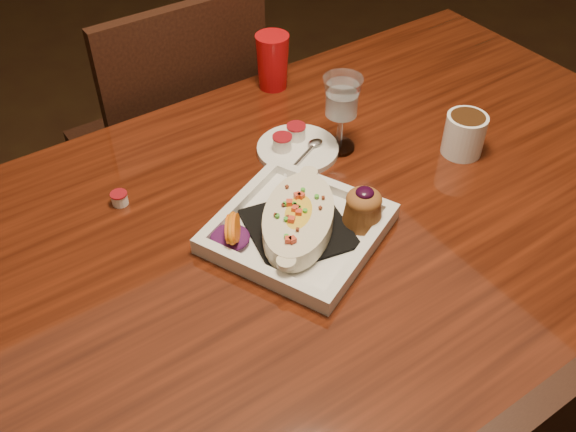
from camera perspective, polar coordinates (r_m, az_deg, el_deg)
floor at (r=1.72m, az=2.27°, el=-18.27°), size 7.00×7.00×0.00m
table at (r=1.19m, az=3.12°, el=-2.81°), size 1.50×0.90×0.75m
chair_far at (r=1.70m, az=-9.96°, el=6.27°), size 0.42×0.42×0.93m
plate at (r=1.06m, az=1.46°, el=-0.56°), size 0.33×0.33×0.08m
coffee_mug at (r=1.27m, az=15.48°, el=7.19°), size 0.11×0.08×0.08m
goblet at (r=1.20m, az=4.81°, el=10.14°), size 0.07×0.07×0.15m
saucer at (r=1.24m, az=0.72°, el=6.14°), size 0.16×0.16×0.11m
creamer_loose at (r=1.16m, az=-14.75°, el=1.53°), size 0.03×0.03×0.02m
red_tumbler at (r=1.42m, az=-1.38°, el=13.56°), size 0.07×0.07×0.12m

